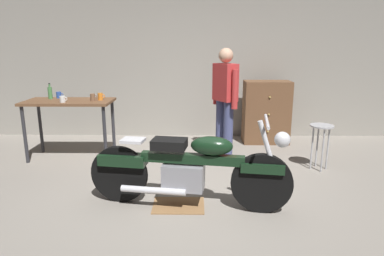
{
  "coord_description": "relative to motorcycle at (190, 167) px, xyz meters",
  "views": [
    {
      "loc": [
        0.04,
        -3.64,
        1.72
      ],
      "look_at": [
        -0.01,
        0.7,
        0.65
      ],
      "focal_mm": 31.81,
      "sensor_mm": 36.0,
      "label": 1
    }
  ],
  "objects": [
    {
      "name": "drip_tray",
      "position": [
        -0.12,
        0.01,
        -0.44
      ],
      "size": [
        0.56,
        0.4,
        0.01
      ],
      "primitive_type": "cube",
      "color": "olive",
      "rests_on": "ground_plane"
    },
    {
      "name": "person_standing",
      "position": [
        0.51,
        1.77,
        0.48
      ],
      "size": [
        0.39,
        0.5,
        1.67
      ],
      "rotation": [
        0.0,
        0.0,
        2.12
      ],
      "color": "#444A76",
      "rests_on": "ground_plane"
    },
    {
      "name": "workbench",
      "position": [
        -1.86,
        1.64,
        0.34
      ],
      "size": [
        1.3,
        0.64,
        0.9
      ],
      "color": "brown",
      "rests_on": "ground_plane"
    },
    {
      "name": "mug_brown_stoneware",
      "position": [
        -1.47,
        1.59,
        0.51
      ],
      "size": [
        0.11,
        0.07,
        0.11
      ],
      "color": "brown",
      "rests_on": "workbench"
    },
    {
      "name": "motorcycle",
      "position": [
        0.0,
        0.0,
        0.0
      ],
      "size": [
        2.17,
        0.66,
        1.0
      ],
      "rotation": [
        0.0,
        0.0,
        -0.15
      ],
      "color": "black",
      "rests_on": "ground_plane"
    },
    {
      "name": "shop_stool",
      "position": [
        1.8,
        1.17,
        0.05
      ],
      "size": [
        0.32,
        0.32,
        0.64
      ],
      "color": "#B2B2B7",
      "rests_on": "ground_plane"
    },
    {
      "name": "ground_plane",
      "position": [
        0.03,
        0.24,
        -0.45
      ],
      "size": [
        12.0,
        12.0,
        0.0
      ],
      "primitive_type": "plane",
      "color": "gray"
    },
    {
      "name": "back_wall",
      "position": [
        0.03,
        3.04,
        1.1
      ],
      "size": [
        8.0,
        0.12,
        3.1
      ],
      "primitive_type": "cube",
      "color": "gray",
      "rests_on": "ground_plane"
    },
    {
      "name": "mug_blue_enamel",
      "position": [
        -2.08,
        1.86,
        0.5
      ],
      "size": [
        0.11,
        0.08,
        0.1
      ],
      "color": "#2D51AD",
      "rests_on": "workbench"
    },
    {
      "name": "mug_orange_travel",
      "position": [
        -1.38,
        1.68,
        0.5
      ],
      "size": [
        0.11,
        0.07,
        0.11
      ],
      "color": "orange",
      "rests_on": "workbench"
    },
    {
      "name": "bottle",
      "position": [
        -2.18,
        1.78,
        0.55
      ],
      "size": [
        0.06,
        0.06,
        0.24
      ],
      "color": "#4C8C4C",
      "rests_on": "workbench"
    },
    {
      "name": "wooden_dresser",
      "position": [
        1.31,
        2.54,
        0.1
      ],
      "size": [
        0.8,
        0.47,
        1.1
      ],
      "color": "brown",
      "rests_on": "ground_plane"
    },
    {
      "name": "mug_white_ceramic",
      "position": [
        -1.87,
        1.45,
        0.5
      ],
      "size": [
        0.11,
        0.08,
        0.09
      ],
      "color": "white",
      "rests_on": "workbench"
    }
  ]
}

